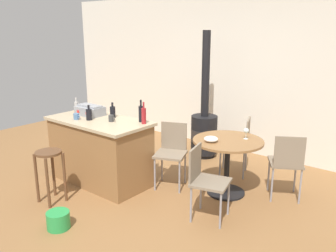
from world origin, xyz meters
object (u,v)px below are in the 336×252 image
(folding_chair_left, at_px, (287,161))
(serving_bowl, at_px, (211,139))
(bottle_3, at_px, (144,115))
(plastic_bucket, at_px, (58,220))
(kitchen_island, at_px, (100,151))
(folding_chair_near, at_px, (172,149))
(bottle_4, at_px, (76,107))
(cup_1, at_px, (76,116))
(cup_0, at_px, (111,118))
(folding_chair_right, at_px, (239,142))
(wooden_stool, at_px, (50,166))
(dining_table, at_px, (228,153))
(bottle_2, at_px, (113,112))
(wine_glass, at_px, (246,131))
(wood_stove, at_px, (204,127))
(bottle_1, at_px, (141,113))
(folding_chair_far, at_px, (205,177))
(toolbox, at_px, (90,110))
(bottle_0, at_px, (89,114))

(folding_chair_left, relative_size, serving_bowl, 4.86)
(bottle_3, distance_m, plastic_bucket, 1.65)
(kitchen_island, height_order, folding_chair_near, kitchen_island)
(bottle_3, height_order, bottle_4, bottle_3)
(bottle_4, height_order, cup_1, bottle_4)
(bottle_3, distance_m, cup_0, 0.46)
(folding_chair_left, bearing_deg, folding_chair_near, -158.56)
(folding_chair_right, bearing_deg, wooden_stool, -121.83)
(bottle_3, bearing_deg, folding_chair_right, 58.04)
(bottle_4, bearing_deg, dining_table, 18.54)
(bottle_2, distance_m, wine_glass, 1.84)
(bottle_2, xyz_separation_m, cup_0, (0.15, -0.16, -0.04))
(wood_stove, relative_size, cup_0, 19.56)
(folding_chair_near, xyz_separation_m, bottle_1, (-0.32, -0.26, 0.51))
(folding_chair_left, height_order, bottle_3, bottle_3)
(folding_chair_far, xyz_separation_m, wood_stove, (-1.15, 1.73, 0.02))
(folding_chair_left, height_order, folding_chair_right, folding_chair_left)
(wooden_stool, height_order, toolbox, toolbox)
(folding_chair_right, distance_m, cup_0, 1.90)
(folding_chair_left, distance_m, bottle_3, 1.90)
(bottle_2, relative_size, bottle_3, 0.74)
(folding_chair_right, relative_size, serving_bowl, 4.80)
(bottle_4, distance_m, cup_0, 0.77)
(folding_chair_right, height_order, bottle_4, bottle_4)
(folding_chair_near, height_order, folding_chair_far, folding_chair_near)
(wooden_stool, relative_size, dining_table, 0.74)
(cup_1, relative_size, plastic_bucket, 0.45)
(folding_chair_right, bearing_deg, plastic_bucket, -107.18)
(folding_chair_far, height_order, bottle_2, bottle_2)
(plastic_bucket, bearing_deg, folding_chair_left, 53.28)
(kitchen_island, xyz_separation_m, toolbox, (-0.29, 0.10, 0.52))
(kitchen_island, relative_size, folding_chair_far, 1.75)
(folding_chair_near, distance_m, toolbox, 1.31)
(bottle_3, bearing_deg, kitchen_island, -160.26)
(wine_glass, bearing_deg, folding_chair_near, -154.77)
(plastic_bucket, bearing_deg, bottle_3, 88.46)
(kitchen_island, distance_m, plastic_bucket, 1.33)
(folding_chair_near, bearing_deg, folding_chair_right, 59.44)
(bottle_1, relative_size, plastic_bucket, 1.18)
(plastic_bucket, bearing_deg, kitchen_island, 117.71)
(bottle_0, height_order, bottle_4, bottle_4)
(bottle_0, xyz_separation_m, bottle_4, (-0.47, 0.15, 0.01))
(bottle_1, height_order, bottle_2, bottle_1)
(wine_glass, bearing_deg, wooden_stool, -134.79)
(bottle_2, bearing_deg, folding_chair_left, 22.03)
(folding_chair_right, bearing_deg, kitchen_island, -133.91)
(bottle_1, distance_m, plastic_bucket, 1.69)
(bottle_4, bearing_deg, folding_chair_left, 20.09)
(folding_chair_near, xyz_separation_m, toolbox, (-1.15, -0.44, 0.46))
(dining_table, distance_m, wine_glass, 0.37)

